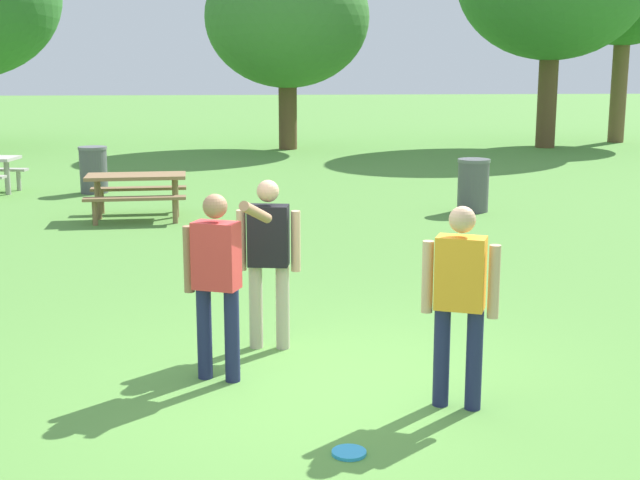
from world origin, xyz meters
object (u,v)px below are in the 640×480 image
object	(u,v)px
person_bystander	(269,253)
trash_can_further_along	(94,170)
tree_slender_mid	(287,18)
person_catcher	(217,272)
trash_can_beside_table	(473,185)
picnic_table_near	(136,186)
person_thrower	(460,294)
frisbee	(349,453)

from	to	relation	value
person_bystander	trash_can_further_along	size ratio (longest dim) A/B	1.71
person_bystander	tree_slender_mid	xyz separation A→B (m)	(0.87, 18.93, 2.97)
person_catcher	trash_can_beside_table	distance (m)	9.36
person_catcher	trash_can_beside_table	world-z (taller)	person_catcher
person_bystander	tree_slender_mid	distance (m)	19.18
person_bystander	picnic_table_near	bearing A→B (deg)	106.88
person_bystander	picnic_table_near	distance (m)	7.56
trash_can_further_along	tree_slender_mid	world-z (taller)	tree_slender_mid
person_catcher	trash_can_beside_table	bearing A→B (deg)	62.78
trash_can_beside_table	tree_slender_mid	size ratio (longest dim) A/B	0.16
person_thrower	person_catcher	bearing A→B (deg)	158.06
trash_can_beside_table	trash_can_further_along	size ratio (longest dim) A/B	1.00
person_catcher	frisbee	size ratio (longest dim) A/B	6.60
person_catcher	trash_can_beside_table	xyz separation A→B (m)	(4.28, 8.31, -0.48)
tree_slender_mid	person_bystander	bearing A→B (deg)	-92.64
person_thrower	picnic_table_near	distance (m)	9.56
trash_can_beside_table	person_thrower	bearing A→B (deg)	-104.50
trash_can_beside_table	person_catcher	bearing A→B (deg)	-117.22
person_catcher	trash_can_further_along	bearing A→B (deg)	105.21
person_catcher	tree_slender_mid	xyz separation A→B (m)	(1.32, 19.75, 2.95)
person_thrower	trash_can_beside_table	xyz separation A→B (m)	(2.35, 9.09, -0.46)
trash_can_beside_table	frisbee	bearing A→B (deg)	-108.46
person_catcher	trash_can_further_along	world-z (taller)	person_catcher
person_bystander	person_thrower	bearing A→B (deg)	-47.19
frisbee	tree_slender_mid	bearing A→B (deg)	89.06
person_thrower	frisbee	bearing A→B (deg)	-139.82
person_thrower	person_bystander	bearing A→B (deg)	132.81
person_catcher	trash_can_further_along	xyz separation A→B (m)	(-3.02, 11.10, -0.48)
person_catcher	trash_can_beside_table	size ratio (longest dim) A/B	1.71
person_catcher	picnic_table_near	bearing A→B (deg)	102.22
trash_can_beside_table	tree_slender_mid	bearing A→B (deg)	104.48
tree_slender_mid	frisbee	bearing A→B (deg)	-90.94
person_catcher	person_bystander	distance (m)	0.93
person_catcher	tree_slender_mid	distance (m)	20.01
trash_can_further_along	person_thrower	bearing A→B (deg)	-67.40
picnic_table_near	trash_can_beside_table	xyz separation A→B (m)	(6.02, 0.27, -0.08)
frisbee	trash_can_further_along	world-z (taller)	trash_can_further_along
picnic_table_near	person_thrower	bearing A→B (deg)	-67.41
picnic_table_near	trash_can_beside_table	world-z (taller)	trash_can_beside_table
person_thrower	person_catcher	xyz separation A→B (m)	(-1.93, 0.78, 0.02)
frisbee	picnic_table_near	xyz separation A→B (m)	(-2.71, 9.62, 0.55)
frisbee	person_thrower	bearing A→B (deg)	40.18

